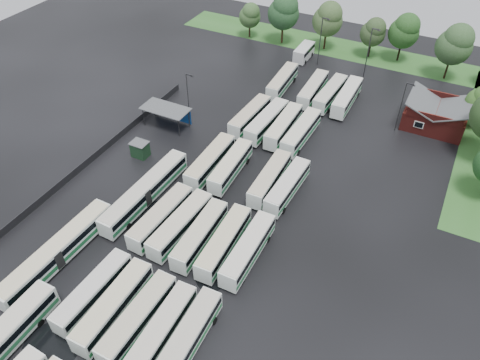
% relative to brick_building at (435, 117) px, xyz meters
% --- Properties ---
extents(ground, '(160.00, 160.00, 0.00)m').
position_rel_brick_building_xyz_m(ground, '(-24.00, -42.77, -1.87)').
color(ground, black).
rests_on(ground, ground).
extents(brick_building, '(10.07, 8.60, 5.39)m').
position_rel_brick_building_xyz_m(brick_building, '(0.00, 0.00, 0.00)').
color(brick_building, maroon).
rests_on(brick_building, ground).
extents(wash_shed, '(8.20, 4.20, 3.58)m').
position_rel_brick_building_xyz_m(wash_shed, '(-41.20, -20.74, 1.12)').
color(wash_shed, '#2D2D30').
rests_on(wash_shed, ground).
extents(utility_hut, '(2.70, 2.20, 2.62)m').
position_rel_brick_building_xyz_m(utility_hut, '(-40.20, -30.17, -0.55)').
color(utility_hut, black).
rests_on(utility_hut, ground).
extents(grass_strip_north, '(80.00, 10.00, 0.01)m').
position_rel_brick_building_xyz_m(grass_strip_north, '(-22.00, 22.03, -1.86)').
color(grass_strip_north, '#2E6425').
rests_on(grass_strip_north, ground).
extents(west_fence, '(0.10, 50.00, 1.20)m').
position_rel_brick_building_xyz_m(west_fence, '(-46.20, -34.77, -1.27)').
color(west_fence, '#2D2D30').
rests_on(west_fence, ground).
extents(bus_r1c0, '(2.66, 11.24, 3.11)m').
position_rel_brick_building_xyz_m(bus_r1c0, '(-28.50, -54.92, -0.15)').
color(bus_r1c0, white).
rests_on(bus_r1c0, ground).
extents(bus_r1c1, '(2.71, 11.82, 3.28)m').
position_rel_brick_building_xyz_m(bus_r1c1, '(-25.15, -55.41, -0.06)').
color(bus_r1c1, white).
rests_on(bus_r1c1, ground).
extents(bus_r1c2, '(2.59, 11.52, 3.20)m').
position_rel_brick_building_xyz_m(bus_r1c2, '(-21.81, -55.43, -0.11)').
color(bus_r1c2, white).
rests_on(bus_r1c2, ground).
extents(bus_r1c3, '(2.73, 11.26, 3.11)m').
position_rel_brick_building_xyz_m(bus_r1c3, '(-18.71, -55.43, -0.15)').
color(bus_r1c3, white).
rests_on(bus_r1c3, ground).
extents(bus_r1c4, '(2.80, 11.32, 3.13)m').
position_rel_brick_building_xyz_m(bus_r1c4, '(-15.76, -54.86, -0.15)').
color(bus_r1c4, white).
rests_on(bus_r1c4, ground).
extents(bus_r2c0, '(2.97, 11.69, 3.23)m').
position_rel_brick_building_xyz_m(bus_r2c0, '(-28.32, -41.54, -0.09)').
color(bus_r2c0, white).
rests_on(bus_r2c0, ground).
extents(bus_r2c1, '(3.07, 11.83, 3.26)m').
position_rel_brick_building_xyz_m(bus_r2c1, '(-25.24, -41.55, -0.07)').
color(bus_r2c1, white).
rests_on(bus_r2c1, ground).
extents(bus_r2c2, '(2.79, 11.43, 3.16)m').
position_rel_brick_building_xyz_m(bus_r2c2, '(-22.08, -41.87, -0.13)').
color(bus_r2c2, white).
rests_on(bus_r2c2, ground).
extents(bus_r2c3, '(2.94, 11.69, 3.23)m').
position_rel_brick_building_xyz_m(bus_r2c3, '(-18.74, -41.60, -0.09)').
color(bus_r2c3, white).
rests_on(bus_r2c3, ground).
extents(bus_r2c4, '(2.58, 11.53, 3.20)m').
position_rel_brick_building_xyz_m(bus_r2c4, '(-15.47, -41.28, -0.11)').
color(bus_r2c4, white).
rests_on(bus_r2c4, ground).
extents(bus_r3c0, '(2.64, 11.80, 3.28)m').
position_rel_brick_building_xyz_m(bus_r3c0, '(-28.38, -28.24, -0.06)').
color(bus_r3c0, white).
rests_on(bus_r3c0, ground).
extents(bus_r3c1, '(2.88, 11.31, 3.12)m').
position_rel_brick_building_xyz_m(bus_r3c1, '(-25.12, -27.76, -0.15)').
color(bus_r3c1, white).
rests_on(bus_r3c1, ground).
extents(bus_r3c3, '(2.63, 11.28, 3.13)m').
position_rel_brick_building_xyz_m(bus_r3c3, '(-18.70, -27.69, -0.15)').
color(bus_r3c3, white).
rests_on(bus_r3c3, ground).
extents(bus_r3c4, '(2.74, 11.19, 3.09)m').
position_rel_brick_building_xyz_m(bus_r3c4, '(-15.73, -28.05, -0.16)').
color(bus_r3c4, white).
rests_on(bus_r3c4, ground).
extents(bus_r4c0, '(2.94, 11.37, 3.14)m').
position_rel_brick_building_xyz_m(bus_r4c0, '(-28.59, -14.14, -0.14)').
color(bus_r4c0, white).
rests_on(bus_r4c0, ground).
extents(bus_r4c1, '(3.11, 11.90, 3.28)m').
position_rel_brick_building_xyz_m(bus_r4c1, '(-25.27, -14.43, -0.06)').
color(bus_r4c1, white).
rests_on(bus_r4c1, ground).
extents(bus_r4c2, '(2.58, 11.51, 3.20)m').
position_rel_brick_building_xyz_m(bus_r4c2, '(-22.18, -14.38, -0.11)').
color(bus_r4c2, white).
rests_on(bus_r4c2, ground).
extents(bus_r4c3, '(2.77, 11.74, 3.25)m').
position_rel_brick_building_xyz_m(bus_r4c3, '(-18.91, -14.67, -0.08)').
color(bus_r4c3, white).
rests_on(bus_r4c3, ground).
extents(bus_r5c0, '(2.90, 11.47, 3.17)m').
position_rel_brick_building_xyz_m(bus_r5c0, '(-28.36, -0.49, -0.12)').
color(bus_r5c0, white).
rests_on(bus_r5c0, ground).
extents(bus_r5c2, '(2.73, 11.45, 3.17)m').
position_rel_brick_building_xyz_m(bus_r5c2, '(-22.06, -0.67, -0.12)').
color(bus_r5c2, white).
rests_on(bus_r5c2, ground).
extents(bus_r5c3, '(2.95, 11.54, 3.18)m').
position_rel_brick_building_xyz_m(bus_r5c3, '(-18.67, -0.66, -0.11)').
color(bus_r5c3, white).
rests_on(bus_r5c3, ground).
extents(bus_r5c4, '(2.62, 11.80, 3.28)m').
position_rel_brick_building_xyz_m(bus_r5c4, '(-15.51, -0.57, -0.06)').
color(bus_r5c4, white).
rests_on(bus_r5c4, ground).
extents(artic_bus_west_b, '(2.93, 17.45, 3.23)m').
position_rel_brick_building_xyz_m(artic_bus_west_b, '(-33.17, -38.39, -0.08)').
color(artic_bus_west_b, white).
rests_on(artic_bus_west_b, ground).
extents(artic_bus_west_c, '(2.99, 17.56, 3.25)m').
position_rel_brick_building_xyz_m(artic_bus_west_c, '(-36.26, -52.43, -0.07)').
color(artic_bus_west_c, white).
rests_on(artic_bus_west_c, ground).
extents(minibus, '(2.56, 6.67, 2.91)m').
position_rel_brick_building_xyz_m(minibus, '(-29.28, 13.33, -0.25)').
color(minibus, silver).
rests_on(minibus, ground).
extents(tree_north_0, '(4.89, 4.89, 8.10)m').
position_rel_brick_building_xyz_m(tree_north_0, '(-44.45, 18.07, 3.34)').
color(tree_north_0, '#302314').
rests_on(tree_north_0, ground).
extents(tree_north_1, '(6.91, 6.91, 11.45)m').
position_rel_brick_building_xyz_m(tree_north_1, '(-36.48, 18.57, 5.50)').
color(tree_north_1, '#3D2A18').
rests_on(tree_north_1, ground).
extents(tree_north_2, '(6.49, 6.49, 10.76)m').
position_rel_brick_building_xyz_m(tree_north_2, '(-26.85, 20.07, 5.05)').
color(tree_north_2, '#322314').
rests_on(tree_north_2, ground).
extents(tree_north_3, '(5.29, 5.29, 8.77)m').
position_rel_brick_building_xyz_m(tree_north_3, '(-17.01, 20.89, 3.77)').
color(tree_north_3, black).
rests_on(tree_north_3, ground).
extents(tree_north_4, '(6.29, 6.29, 10.41)m').
position_rel_brick_building_xyz_m(tree_north_4, '(-10.99, 21.89, 4.84)').
color(tree_north_4, black).
rests_on(tree_north_4, ground).
extents(tree_north_5, '(6.95, 6.95, 11.52)m').
position_rel_brick_building_xyz_m(tree_north_5, '(-0.80, 18.31, 5.55)').
color(tree_north_5, black).
rests_on(tree_north_5, ground).
extents(lamp_post_ne, '(1.42, 0.28, 9.24)m').
position_rel_brick_building_xyz_m(lamp_post_ne, '(-5.40, -4.41, 3.50)').
color(lamp_post_ne, '#2D2D30').
rests_on(lamp_post_ne, ground).
extents(lamp_post_nw, '(1.47, 0.29, 9.55)m').
position_rel_brick_building_xyz_m(lamp_post_nw, '(-38.11, -18.43, 3.68)').
color(lamp_post_nw, '#2D2D30').
rests_on(lamp_post_nw, ground).
extents(lamp_post_back_w, '(1.57, 0.31, 10.20)m').
position_rel_brick_building_xyz_m(lamp_post_back_w, '(-25.55, 12.25, 4.05)').
color(lamp_post_back_w, '#2D2D30').
rests_on(lamp_post_back_w, ground).
extents(lamp_post_back_e, '(1.62, 0.32, 10.52)m').
position_rel_brick_building_xyz_m(lamp_post_back_e, '(-15.32, 10.92, 4.24)').
color(lamp_post_back_e, '#2D2D30').
rests_on(lamp_post_back_e, ground).
extents(puddle_0, '(6.35, 6.35, 0.01)m').
position_rel_brick_building_xyz_m(puddle_0, '(-28.87, -61.66, -1.86)').
color(puddle_0, black).
rests_on(puddle_0, ground).
extents(puddle_2, '(6.27, 6.27, 0.01)m').
position_rel_brick_building_xyz_m(puddle_2, '(-31.21, -40.76, -1.86)').
color(puddle_2, black).
rests_on(puddle_2, ground).
extents(puddle_3, '(3.82, 3.82, 0.01)m').
position_rel_brick_building_xyz_m(puddle_3, '(-18.02, -46.13, -1.86)').
color(puddle_3, black).
rests_on(puddle_3, ground).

